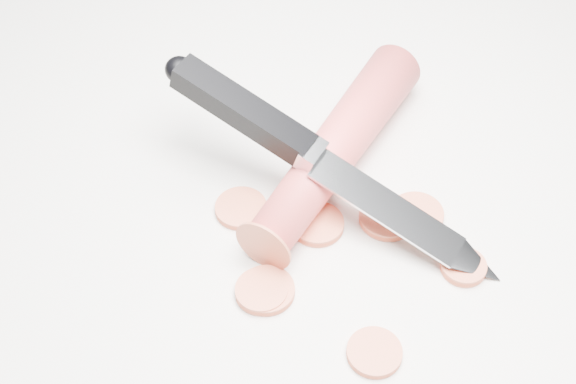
% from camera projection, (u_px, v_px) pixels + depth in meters
% --- Properties ---
extents(ground, '(2.40, 2.40, 0.00)m').
position_uv_depth(ground, '(362.00, 201.00, 0.58)').
color(ground, silver).
rests_on(ground, ground).
extents(carrot, '(0.07, 0.21, 0.04)m').
position_uv_depth(carrot, '(336.00, 148.00, 0.59)').
color(carrot, '#D63A3B').
rests_on(carrot, ground).
extents(carrot_slice_0, '(0.04, 0.04, 0.01)m').
position_uv_depth(carrot_slice_0, '(317.00, 224.00, 0.57)').
color(carrot_slice_0, '#CB5738').
rests_on(carrot_slice_0, ground).
extents(carrot_slice_1, '(0.04, 0.04, 0.01)m').
position_uv_depth(carrot_slice_1, '(262.00, 291.00, 0.53)').
color(carrot_slice_1, '#CB5738').
rests_on(carrot_slice_1, ground).
extents(carrot_slice_2, '(0.04, 0.04, 0.01)m').
position_uv_depth(carrot_slice_2, '(387.00, 217.00, 0.57)').
color(carrot_slice_2, '#CB5738').
rests_on(carrot_slice_2, ground).
extents(carrot_slice_3, '(0.03, 0.03, 0.01)m').
position_uv_depth(carrot_slice_3, '(463.00, 267.00, 0.54)').
color(carrot_slice_3, '#CB5738').
rests_on(carrot_slice_3, ground).
extents(carrot_slice_4, '(0.04, 0.04, 0.01)m').
position_uv_depth(carrot_slice_4, '(416.00, 214.00, 0.57)').
color(carrot_slice_4, '#CB5738').
rests_on(carrot_slice_4, ground).
extents(carrot_slice_5, '(0.04, 0.04, 0.01)m').
position_uv_depth(carrot_slice_5, '(241.00, 208.00, 0.58)').
color(carrot_slice_5, '#CB5738').
rests_on(carrot_slice_5, ground).
extents(carrot_slice_6, '(0.04, 0.04, 0.01)m').
position_uv_depth(carrot_slice_6, '(374.00, 352.00, 0.50)').
color(carrot_slice_6, '#CB5738').
rests_on(carrot_slice_6, ground).
extents(carrot_slice_7, '(0.04, 0.04, 0.01)m').
position_uv_depth(carrot_slice_7, '(267.00, 290.00, 0.53)').
color(carrot_slice_7, '#CB5738').
rests_on(carrot_slice_7, ground).
extents(kitchen_knife, '(0.27, 0.08, 0.09)m').
position_uv_depth(kitchen_knife, '(331.00, 163.00, 0.55)').
color(kitchen_knife, silver).
rests_on(kitchen_knife, ground).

